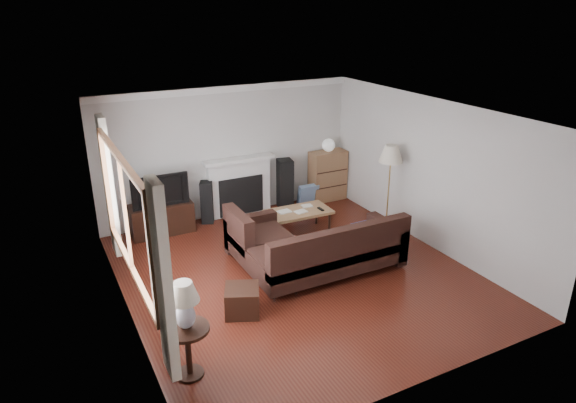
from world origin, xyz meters
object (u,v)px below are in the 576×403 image
sectional_sofa (328,249)px  tv_stand (161,218)px  coffee_table (298,222)px  floor_lamp (388,189)px  bookshelf (328,176)px  side_table (188,351)px

sectional_sofa → tv_stand: bearing=125.4°
coffee_table → tv_stand: bearing=153.5°
sectional_sofa → floor_lamp: floor_lamp is taller
bookshelf → side_table: size_ratio=1.66×
coffee_table → floor_lamp: 1.70m
bookshelf → sectional_sofa: 3.17m
tv_stand → bookshelf: 3.54m
sectional_sofa → coffee_table: 1.52m
sectional_sofa → coffee_table: (0.29, 1.48, -0.19)m
sectional_sofa → floor_lamp: size_ratio=1.60×
coffee_table → floor_lamp: bearing=-22.1°
coffee_table → sectional_sofa: bearing=-99.3°
floor_lamp → coffee_table: bearing=156.2°
tv_stand → sectional_sofa: bearing=-54.6°
tv_stand → floor_lamp: bearing=-26.5°
coffee_table → floor_lamp: floor_lamp is taller
tv_stand → coffee_table: tv_stand is taller
coffee_table → side_table: 3.99m
tv_stand → side_table: side_table is taller
tv_stand → side_table: (-0.71, -3.92, 0.04)m
bookshelf → floor_lamp: 1.90m
coffee_table → side_table: size_ratio=1.82×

